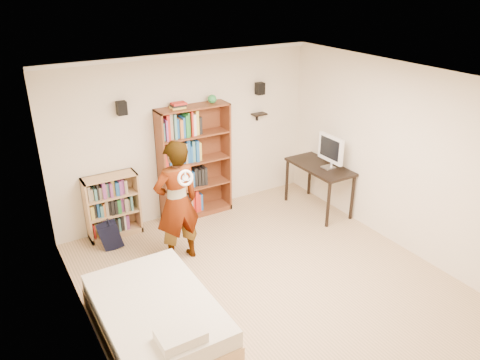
% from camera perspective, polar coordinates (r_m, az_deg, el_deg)
% --- Properties ---
extents(ground, '(4.50, 5.00, 0.01)m').
position_cam_1_polar(ground, '(6.39, 3.77, -12.68)').
color(ground, tan).
rests_on(ground, ground).
extents(room_shell, '(4.52, 5.02, 2.71)m').
position_cam_1_polar(room_shell, '(5.52, 4.27, 2.13)').
color(room_shell, silver).
rests_on(room_shell, ground).
extents(crown_molding, '(4.50, 5.00, 0.06)m').
position_cam_1_polar(crown_molding, '(5.24, 4.58, 11.36)').
color(crown_molding, white).
rests_on(crown_molding, room_shell).
extents(speaker_left, '(0.14, 0.12, 0.20)m').
position_cam_1_polar(speaker_left, '(7.08, -14.24, 8.49)').
color(speaker_left, black).
rests_on(speaker_left, room_shell).
extents(speaker_right, '(0.14, 0.12, 0.20)m').
position_cam_1_polar(speaker_right, '(8.07, 2.45, 11.08)').
color(speaker_right, black).
rests_on(speaker_right, room_shell).
extents(wall_shelf, '(0.25, 0.16, 0.02)m').
position_cam_1_polar(wall_shelf, '(8.19, 2.35, 8.02)').
color(wall_shelf, black).
rests_on(wall_shelf, room_shell).
extents(tall_bookshelf, '(1.20, 0.35, 1.89)m').
position_cam_1_polar(tall_bookshelf, '(7.72, -5.53, 2.15)').
color(tall_bookshelf, brown).
rests_on(tall_bookshelf, ground).
extents(low_bookshelf, '(0.81, 0.30, 1.01)m').
position_cam_1_polar(low_bookshelf, '(7.48, -15.27, -3.08)').
color(low_bookshelf, tan).
rests_on(low_bookshelf, ground).
extents(computer_desk, '(0.60, 1.21, 0.82)m').
position_cam_1_polar(computer_desk, '(8.16, 9.53, -0.92)').
color(computer_desk, black).
rests_on(computer_desk, ground).
extents(imac, '(0.19, 0.56, 0.55)m').
position_cam_1_polar(imac, '(7.83, 10.86, 3.35)').
color(imac, white).
rests_on(imac, computer_desk).
extents(daybed, '(1.22, 1.88, 0.55)m').
position_cam_1_polar(daybed, '(5.60, -10.19, -15.65)').
color(daybed, silver).
rests_on(daybed, ground).
extents(person, '(0.68, 0.47, 1.80)m').
position_cam_1_polar(person, '(6.51, -7.71, -2.76)').
color(person, black).
rests_on(person, ground).
extents(wii_wheel, '(0.22, 0.08, 0.22)m').
position_cam_1_polar(wii_wheel, '(6.01, -6.68, 0.25)').
color(wii_wheel, white).
rests_on(wii_wheel, person).
extents(navy_bag, '(0.35, 0.25, 0.44)m').
position_cam_1_polar(navy_bag, '(7.28, -15.56, -6.50)').
color(navy_bag, black).
rests_on(navy_bag, ground).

